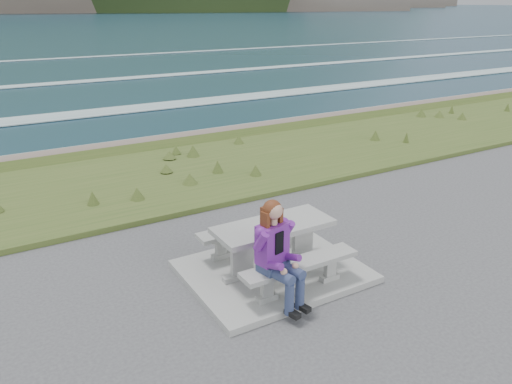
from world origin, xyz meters
TOP-DOWN VIEW (x-y plane):
  - concrete_slab at (0.00, 0.00)m, footprint 2.60×2.10m
  - picnic_table at (0.00, 0.00)m, footprint 1.80×0.75m
  - bench_landward at (0.00, -0.70)m, footprint 1.80×0.35m
  - bench_seaward at (0.00, 0.70)m, footprint 1.80×0.35m
  - grass_verge at (0.00, 5.00)m, footprint 160.00×4.50m
  - shore_drop at (0.00, 7.90)m, footprint 160.00×0.80m
  - ocean at (0.00, 25.09)m, footprint 1600.00×1600.00m
  - seated_woman at (-0.42, -0.84)m, footprint 0.56×0.80m

SIDE VIEW (x-z plane):
  - ocean at x=0.00m, z-range -1.79..-1.70m
  - grass_verge at x=0.00m, z-range -0.11..0.11m
  - shore_drop at x=0.00m, z-range -1.10..1.10m
  - concrete_slab at x=0.00m, z-range 0.00..0.10m
  - bench_landward at x=0.00m, z-range 0.22..0.67m
  - bench_seaward at x=0.00m, z-range 0.22..0.67m
  - seated_woman at x=-0.42m, z-range -0.09..1.36m
  - picnic_table at x=0.00m, z-range 0.31..1.06m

